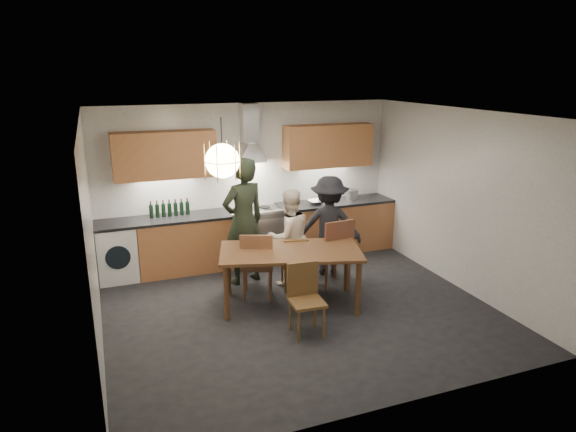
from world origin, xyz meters
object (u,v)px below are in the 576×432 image
object	(u,v)px
wine_bottles	(169,208)
chair_back_left	(257,261)
mixing_bowl	(316,202)
stock_pot	(352,195)
dining_table	(290,256)
chair_front	(305,294)
person_left	(244,221)
person_mid	(289,237)
person_right	(329,226)

from	to	relation	value
wine_bottles	chair_back_left	bearing A→B (deg)	-58.41
mixing_bowl	stock_pot	xyz separation A→B (m)	(0.74, 0.09, 0.04)
dining_table	chair_back_left	world-z (taller)	chair_back_left
wine_bottles	chair_front	bearing A→B (deg)	-65.25
dining_table	chair_front	bearing A→B (deg)	-81.77
person_left	stock_pot	size ratio (longest dim) A/B	8.58
chair_back_left	person_left	xyz separation A→B (m)	(0.01, 0.66, 0.39)
dining_table	person_left	bearing A→B (deg)	126.41
wine_bottles	person_left	bearing A→B (deg)	-42.60
stock_pot	wine_bottles	distance (m)	3.18
person_mid	wine_bottles	size ratio (longest dim) A/B	2.33
chair_back_left	wine_bottles	size ratio (longest dim) A/B	1.56
person_right	mixing_bowl	distance (m)	0.91
person_right	person_mid	bearing A→B (deg)	35.92
dining_table	person_mid	bearing A→B (deg)	86.76
chair_back_left	person_right	xyz separation A→B (m)	(1.34, 0.52, 0.22)
chair_front	mixing_bowl	xyz separation A→B (m)	(1.24, 2.49, 0.43)
chair_front	stock_pot	world-z (taller)	stock_pot
person_left	mixing_bowl	distance (m)	1.67
mixing_bowl	dining_table	bearing A→B (deg)	-123.25
stock_pot	wine_bottles	bearing A→B (deg)	179.38
chair_front	person_mid	bearing A→B (deg)	80.22
person_right	wine_bottles	xyz separation A→B (m)	(-2.28, 1.01, 0.25)
dining_table	person_right	size ratio (longest dim) A/B	1.32
person_left	chair_back_left	bearing A→B (deg)	72.85
person_left	person_mid	world-z (taller)	person_left
person_left	wine_bottles	xyz separation A→B (m)	(-0.95, 0.87, 0.08)
chair_back_left	person_mid	size ratio (longest dim) A/B	0.67
mixing_bowl	stock_pot	world-z (taller)	stock_pot
chair_back_left	person_right	distance (m)	1.45
stock_pot	person_right	bearing A→B (deg)	-132.77
chair_front	wine_bottles	bearing A→B (deg)	118.48
chair_back_left	wine_bottles	world-z (taller)	wine_bottles
person_mid	person_left	bearing A→B (deg)	-32.07
chair_back_left	person_right	size ratio (longest dim) A/B	0.63
dining_table	chair_front	xyz separation A→B (m)	(-0.11, -0.76, -0.20)
dining_table	person_left	world-z (taller)	person_left
person_left	person_right	world-z (taller)	person_left
chair_front	chair_back_left	bearing A→B (deg)	107.48
person_left	stock_pot	world-z (taller)	person_left
wine_bottles	person_mid	bearing A→B (deg)	-36.76
dining_table	person_mid	size ratio (longest dim) A/B	1.41
person_right	dining_table	bearing A→B (deg)	65.12
person_mid	mixing_bowl	distance (m)	1.38
person_left	chair_front	bearing A→B (deg)	81.97
chair_back_left	person_right	world-z (taller)	person_right
chair_front	dining_table	bearing A→B (deg)	85.83
stock_pot	person_mid	bearing A→B (deg)	-145.22
chair_back_left	person_left	world-z (taller)	person_left
person_left	mixing_bowl	size ratio (longest dim) A/B	6.97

